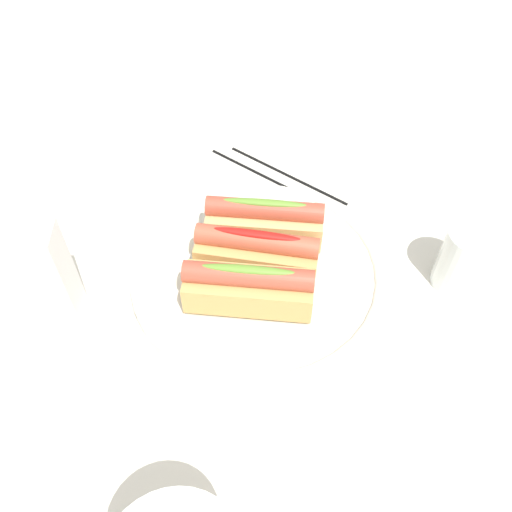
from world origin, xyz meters
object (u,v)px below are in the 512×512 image
at_px(serving_bowl, 256,273).
at_px(hotdog_side, 247,287).
at_px(hotdog_back, 256,252).
at_px(chopstick_far, 287,174).
at_px(napkin_box, 22,279).
at_px(hotdog_front, 264,221).
at_px(chopstick_near, 267,177).
at_px(water_glass, 465,262).

bearing_deg(serving_bowl, hotdog_side, 88.99).
xyz_separation_m(hotdog_back, chopstick_far, (-0.01, -0.22, -0.06)).
bearing_deg(hotdog_side, napkin_box, 10.76).
distance_m(hotdog_side, chopstick_far, 0.28).
bearing_deg(hotdog_back, napkin_box, 22.16).
distance_m(hotdog_front, hotdog_side, 0.11).
bearing_deg(chopstick_far, serving_bowl, 114.49).
relative_size(hotdog_side, chopstick_far, 0.70).
xyz_separation_m(hotdog_side, chopstick_near, (0.02, -0.26, -0.06)).
distance_m(water_glass, napkin_box, 0.53).
relative_size(serving_bowl, water_glass, 3.58).
xyz_separation_m(hotdog_back, napkin_box, (0.25, 0.10, 0.02)).
xyz_separation_m(serving_bowl, chopstick_far, (-0.01, -0.22, -0.01)).
xyz_separation_m(water_glass, napkin_box, (0.51, 0.15, 0.04)).
xyz_separation_m(water_glass, chopstick_near, (0.28, -0.16, -0.04)).
xyz_separation_m(serving_bowl, chopstick_near, (0.02, -0.20, -0.01)).
distance_m(hotdog_front, chopstick_near, 0.16).
xyz_separation_m(hotdog_front, hotdog_side, (0.00, 0.11, 0.00)).
relative_size(hotdog_front, chopstick_far, 0.70).
bearing_deg(hotdog_front, hotdog_back, 88.99).
xyz_separation_m(hotdog_back, chopstick_near, (0.02, -0.20, -0.06)).
height_order(hotdog_front, hotdog_back, same).
xyz_separation_m(water_glass, chopstick_far, (0.25, -0.17, -0.04)).
height_order(hotdog_side, water_glass, hotdog_side).
relative_size(chopstick_near, chopstick_far, 1.00).
relative_size(serving_bowl, hotdog_side, 2.10).
distance_m(serving_bowl, napkin_box, 0.28).
distance_m(hotdog_back, chopstick_near, 0.21).
relative_size(serving_bowl, napkin_box, 2.15).
relative_size(napkin_box, chopstick_far, 0.68).
bearing_deg(hotdog_front, napkin_box, 31.91).
height_order(serving_bowl, chopstick_near, serving_bowl).
distance_m(serving_bowl, hotdog_front, 0.07).
relative_size(hotdog_front, hotdog_back, 1.02).
bearing_deg(chopstick_near, hotdog_side, 121.20).
height_order(hotdog_front, chopstick_far, hotdog_front).
relative_size(hotdog_back, napkin_box, 1.00).
height_order(napkin_box, chopstick_near, napkin_box).
relative_size(serving_bowl, hotdog_back, 2.14).
xyz_separation_m(hotdog_back, hotdog_side, (0.00, 0.05, 0.00)).
relative_size(hotdog_back, chopstick_far, 0.68).
bearing_deg(hotdog_side, water_glass, -158.58).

